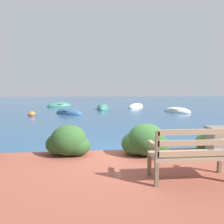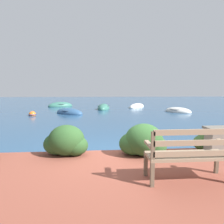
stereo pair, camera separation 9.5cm
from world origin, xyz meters
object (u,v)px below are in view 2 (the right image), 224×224
rowboat_mid (178,111)px  rowboat_far (104,108)px  rowboat_outer (137,107)px  rowboat_distant (60,106)px  park_bench (189,153)px  rowboat_nearest (69,113)px  mooring_buoy (32,115)px

rowboat_mid → rowboat_far: bearing=-145.7°
rowboat_outer → rowboat_distant: bearing=113.0°
rowboat_far → rowboat_outer: (3.26, 1.54, -0.02)m
park_bench → rowboat_outer: (2.34, 15.79, -0.64)m
rowboat_distant → rowboat_nearest: bearing=-96.3°
rowboat_mid → rowboat_distant: 11.28m
rowboat_outer → mooring_buoy: (-8.15, -5.38, 0.02)m
park_bench → rowboat_outer: bearing=81.0°
mooring_buoy → rowboat_distant: bearing=84.4°
park_bench → rowboat_outer: park_bench is taller
rowboat_nearest → rowboat_outer: rowboat_nearest is taller
park_bench → rowboat_distant: size_ratio=0.54×
rowboat_nearest → rowboat_mid: (8.21, 0.46, -0.00)m
rowboat_far → rowboat_nearest: bearing=-30.4°
park_bench → rowboat_nearest: 11.76m
rowboat_far → mooring_buoy: 6.21m
park_bench → rowboat_outer: size_ratio=0.50×
rowboat_nearest → rowboat_distant: (-1.66, 5.92, 0.01)m
rowboat_distant → rowboat_far: bearing=-56.4°
rowboat_far → rowboat_outer: bearing=125.1°
rowboat_mid → rowboat_outer: 4.75m
park_bench → rowboat_far: 14.29m
park_bench → rowboat_mid: 12.62m
rowboat_far → rowboat_distant: 5.12m
rowboat_mid → rowboat_far: rowboat_far is taller
rowboat_far → mooring_buoy: rowboat_far is taller
rowboat_outer → mooring_buoy: rowboat_outer is taller
rowboat_far → mooring_buoy: bearing=-41.9°
mooring_buoy → rowboat_outer: bearing=33.5°
park_bench → mooring_buoy: park_bench is taller
park_bench → rowboat_nearest: bearing=106.7°
rowboat_mid → mooring_buoy: bearing=-114.3°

